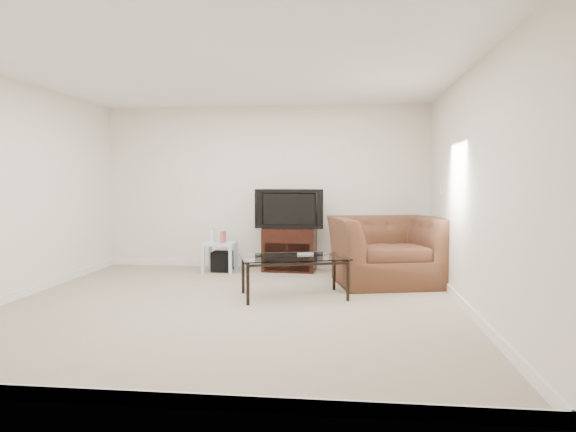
# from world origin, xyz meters

# --- Properties ---
(floor) EXTENTS (5.00, 5.00, 0.00)m
(floor) POSITION_xyz_m (0.00, 0.00, 0.00)
(floor) COLOR tan
(floor) RESTS_ON ground
(ceiling) EXTENTS (5.00, 5.00, 0.00)m
(ceiling) POSITION_xyz_m (0.00, 0.00, 2.50)
(ceiling) COLOR white
(ceiling) RESTS_ON ground
(wall_back) EXTENTS (5.00, 0.02, 2.50)m
(wall_back) POSITION_xyz_m (0.00, 2.50, 1.25)
(wall_back) COLOR silver
(wall_back) RESTS_ON ground
(wall_left) EXTENTS (0.02, 5.00, 2.50)m
(wall_left) POSITION_xyz_m (-2.50, 0.00, 1.25)
(wall_left) COLOR silver
(wall_left) RESTS_ON ground
(wall_right) EXTENTS (0.02, 5.00, 2.50)m
(wall_right) POSITION_xyz_m (2.50, 0.00, 1.25)
(wall_right) COLOR silver
(wall_right) RESTS_ON ground
(plate_back) EXTENTS (0.12, 0.02, 0.12)m
(plate_back) POSITION_xyz_m (-1.40, 2.49, 1.25)
(plate_back) COLOR white
(plate_back) RESTS_ON wall_back
(plate_right_switch) EXTENTS (0.02, 0.09, 0.13)m
(plate_right_switch) POSITION_xyz_m (2.49, 1.60, 1.25)
(plate_right_switch) COLOR white
(plate_right_switch) RESTS_ON wall_right
(plate_right_outlet) EXTENTS (0.02, 0.08, 0.12)m
(plate_right_outlet) POSITION_xyz_m (2.49, 1.30, 0.30)
(plate_right_outlet) COLOR white
(plate_right_outlet) RESTS_ON wall_right
(tv_stand) EXTENTS (0.80, 0.58, 0.65)m
(tv_stand) POSITION_xyz_m (0.41, 2.28, 0.32)
(tv_stand) COLOR black
(tv_stand) RESTS_ON floor
(dvd_player) EXTENTS (0.46, 0.33, 0.06)m
(dvd_player) POSITION_xyz_m (0.41, 2.24, 0.54)
(dvd_player) COLOR black
(dvd_player) RESTS_ON tv_stand
(television) EXTENTS (0.95, 0.20, 0.59)m
(television) POSITION_xyz_m (0.41, 2.25, 0.94)
(television) COLOR black
(television) RESTS_ON tv_stand
(side_table) EXTENTS (0.45, 0.45, 0.44)m
(side_table) POSITION_xyz_m (-0.62, 2.05, 0.22)
(side_table) COLOR silver
(side_table) RESTS_ON floor
(subwoofer) EXTENTS (0.29, 0.29, 0.29)m
(subwoofer) POSITION_xyz_m (-0.59, 2.07, 0.15)
(subwoofer) COLOR black
(subwoofer) RESTS_ON floor
(game_console) EXTENTS (0.06, 0.15, 0.20)m
(game_console) POSITION_xyz_m (-0.73, 2.03, 0.54)
(game_console) COLOR white
(game_console) RESTS_ON side_table
(game_case) EXTENTS (0.06, 0.13, 0.17)m
(game_case) POSITION_xyz_m (-0.56, 2.03, 0.52)
(game_case) COLOR #CC4C4C
(game_case) RESTS_ON side_table
(recliner) EXTENTS (1.52, 1.17, 1.19)m
(recliner) POSITION_xyz_m (1.77, 1.43, 0.59)
(recliner) COLOR #4D2D1E
(recliner) RESTS_ON floor
(coffee_table) EXTENTS (1.36, 1.00, 0.48)m
(coffee_table) POSITION_xyz_m (0.65, 0.51, 0.24)
(coffee_table) COLOR black
(coffee_table) RESTS_ON floor
(remote) EXTENTS (0.20, 0.09, 0.02)m
(remote) POSITION_xyz_m (0.77, 0.67, 0.49)
(remote) COLOR #B2B2B7
(remote) RESTS_ON coffee_table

